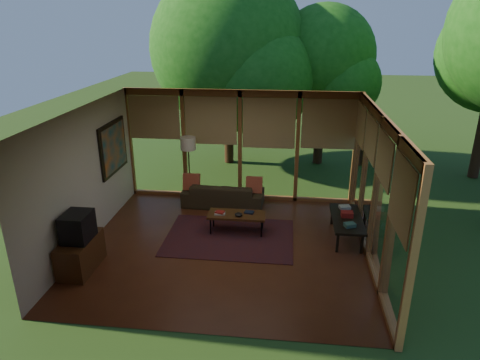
# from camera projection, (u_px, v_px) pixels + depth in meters

# --- Properties ---
(floor) EXTENTS (5.50, 5.50, 0.00)m
(floor) POSITION_uv_depth(u_px,v_px,m) (226.00, 247.00, 8.47)
(floor) COLOR brown
(floor) RESTS_ON ground
(ceiling) EXTENTS (5.50, 5.50, 0.00)m
(ceiling) POSITION_uv_depth(u_px,v_px,m) (224.00, 112.00, 7.51)
(ceiling) COLOR silver
(ceiling) RESTS_ON ground
(wall_left) EXTENTS (0.04, 5.00, 2.70)m
(wall_left) POSITION_uv_depth(u_px,v_px,m) (85.00, 178.00, 8.28)
(wall_left) COLOR beige
(wall_left) RESTS_ON ground
(wall_front) EXTENTS (5.50, 0.04, 2.70)m
(wall_front) POSITION_uv_depth(u_px,v_px,m) (197.00, 252.00, 5.67)
(wall_front) COLOR beige
(wall_front) RESTS_ON ground
(window_wall_back) EXTENTS (5.50, 0.12, 2.70)m
(window_wall_back) POSITION_uv_depth(u_px,v_px,m) (240.00, 146.00, 10.31)
(window_wall_back) COLOR #9A5D30
(window_wall_back) RESTS_ON ground
(window_wall_right) EXTENTS (0.12, 5.00, 2.70)m
(window_wall_right) POSITION_uv_depth(u_px,v_px,m) (376.00, 190.00, 7.70)
(window_wall_right) COLOR #9A5D30
(window_wall_right) RESTS_ON ground
(tree_nw) EXTENTS (4.49, 4.49, 5.65)m
(tree_nw) POSITION_uv_depth(u_px,v_px,m) (228.00, 49.00, 12.30)
(tree_nw) COLOR #3A2215
(tree_nw) RESTS_ON ground
(tree_ne) EXTENTS (2.91, 2.91, 4.67)m
(tree_ne) POSITION_uv_depth(u_px,v_px,m) (324.00, 56.00, 12.30)
(tree_ne) COLOR #3A2215
(tree_ne) RESTS_ON ground
(rug) EXTENTS (2.61, 1.85, 0.01)m
(rug) POSITION_uv_depth(u_px,v_px,m) (230.00, 237.00, 8.84)
(rug) COLOR maroon
(rug) RESTS_ON floor
(sofa) EXTENTS (1.95, 0.82, 0.56)m
(sofa) POSITION_uv_depth(u_px,v_px,m) (223.00, 194.00, 10.27)
(sofa) COLOR #382D1C
(sofa) RESTS_ON floor
(pillow_left) EXTENTS (0.40, 0.21, 0.42)m
(pillow_left) POSITION_uv_depth(u_px,v_px,m) (192.00, 182.00, 10.19)
(pillow_left) COLOR maroon
(pillow_left) RESTS_ON sofa
(pillow_right) EXTENTS (0.38, 0.21, 0.40)m
(pillow_right) POSITION_uv_depth(u_px,v_px,m) (254.00, 185.00, 10.04)
(pillow_right) COLOR maroon
(pillow_right) RESTS_ON sofa
(ct_book_lower) EXTENTS (0.23, 0.18, 0.03)m
(ct_book_lower) POSITION_uv_depth(u_px,v_px,m) (220.00, 213.00, 8.90)
(ct_book_lower) COLOR #B5AEA4
(ct_book_lower) RESTS_ON coffee_table
(ct_book_upper) EXTENTS (0.21, 0.18, 0.03)m
(ct_book_upper) POSITION_uv_depth(u_px,v_px,m) (220.00, 212.00, 8.89)
(ct_book_upper) COLOR maroon
(ct_book_upper) RESTS_ON coffee_table
(ct_book_side) EXTENTS (0.21, 0.17, 0.03)m
(ct_book_side) POSITION_uv_depth(u_px,v_px,m) (249.00, 212.00, 8.96)
(ct_book_side) COLOR black
(ct_book_side) RESTS_ON coffee_table
(ct_bowl) EXTENTS (0.16, 0.16, 0.07)m
(ct_bowl) POSITION_uv_depth(u_px,v_px,m) (239.00, 214.00, 8.80)
(ct_bowl) COLOR black
(ct_bowl) RESTS_ON coffee_table
(media_cabinet) EXTENTS (0.50, 1.00, 0.60)m
(media_cabinet) POSITION_uv_depth(u_px,v_px,m) (81.00, 254.00, 7.65)
(media_cabinet) COLOR #4F2C15
(media_cabinet) RESTS_ON floor
(television) EXTENTS (0.45, 0.55, 0.50)m
(television) POSITION_uv_depth(u_px,v_px,m) (77.00, 227.00, 7.45)
(television) COLOR black
(television) RESTS_ON media_cabinet
(console_book_a) EXTENTS (0.25, 0.22, 0.08)m
(console_book_a) POSITION_uv_depth(u_px,v_px,m) (350.00, 225.00, 8.29)
(console_book_a) COLOR #365E56
(console_book_a) RESTS_ON side_console
(console_book_b) EXTENTS (0.24, 0.17, 0.11)m
(console_book_b) POSITION_uv_depth(u_px,v_px,m) (347.00, 214.00, 8.70)
(console_book_b) COLOR maroon
(console_book_b) RESTS_ON side_console
(console_book_c) EXTENTS (0.26, 0.21, 0.06)m
(console_book_c) POSITION_uv_depth(u_px,v_px,m) (345.00, 207.00, 9.08)
(console_book_c) COLOR #B5AEA4
(console_book_c) RESTS_ON side_console
(floor_lamp) EXTENTS (0.36, 0.36, 1.65)m
(floor_lamp) POSITION_uv_depth(u_px,v_px,m) (188.00, 147.00, 10.03)
(floor_lamp) COLOR black
(floor_lamp) RESTS_ON floor
(coffee_table) EXTENTS (1.20, 0.50, 0.43)m
(coffee_table) POSITION_uv_depth(u_px,v_px,m) (237.00, 215.00, 8.93)
(coffee_table) COLOR #4F2C15
(coffee_table) RESTS_ON floor
(side_console) EXTENTS (0.60, 1.40, 0.46)m
(side_console) POSITION_uv_depth(u_px,v_px,m) (347.00, 220.00, 8.69)
(side_console) COLOR black
(side_console) RESTS_ON floor
(wall_painting) EXTENTS (0.06, 1.35, 1.15)m
(wall_painting) POSITION_uv_depth(u_px,v_px,m) (113.00, 148.00, 9.50)
(wall_painting) COLOR black
(wall_painting) RESTS_ON wall_left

